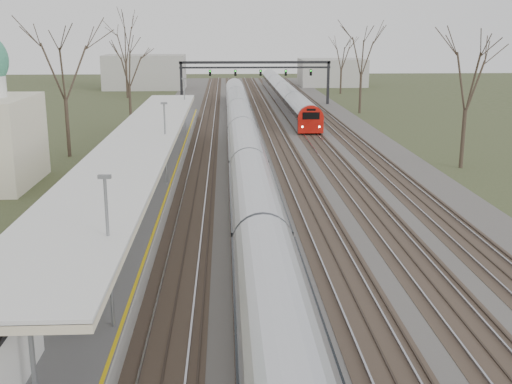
# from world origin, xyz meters

# --- Properties ---
(track_bed) EXTENTS (24.00, 160.00, 0.22)m
(track_bed) POSITION_xyz_m (0.26, 55.00, 0.06)
(track_bed) COLOR #474442
(track_bed) RESTS_ON ground
(platform) EXTENTS (3.50, 69.00, 1.00)m
(platform) POSITION_xyz_m (-9.05, 37.50, 0.50)
(platform) COLOR #9E9B93
(platform) RESTS_ON ground
(canopy) EXTENTS (4.10, 50.00, 3.11)m
(canopy) POSITION_xyz_m (-9.05, 32.99, 3.93)
(canopy) COLOR slate
(canopy) RESTS_ON platform
(signal_gantry) EXTENTS (21.00, 0.59, 6.08)m
(signal_gantry) POSITION_xyz_m (0.29, 84.99, 4.91)
(signal_gantry) COLOR black
(signal_gantry) RESTS_ON ground
(tree_west_far) EXTENTS (5.50, 5.50, 11.33)m
(tree_west_far) POSITION_xyz_m (-17.00, 48.00, 8.02)
(tree_west_far) COLOR #2D231C
(tree_west_far) RESTS_ON ground
(tree_east_far) EXTENTS (5.00, 5.00, 10.30)m
(tree_east_far) POSITION_xyz_m (14.00, 42.00, 7.29)
(tree_east_far) COLOR #2D231C
(tree_east_far) RESTS_ON ground
(train_near) EXTENTS (2.62, 90.21, 3.05)m
(train_near) POSITION_xyz_m (-2.50, 49.71, 1.48)
(train_near) COLOR #B3B6BE
(train_near) RESTS_ON ground
(train_far) EXTENTS (2.62, 60.21, 3.05)m
(train_far) POSITION_xyz_m (4.50, 87.57, 1.48)
(train_far) COLOR #B3B6BE
(train_far) RESTS_ON ground
(passenger) EXTENTS (0.53, 0.65, 1.53)m
(passenger) POSITION_xyz_m (-9.23, 13.77, 1.77)
(passenger) COLOR #293451
(passenger) RESTS_ON platform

